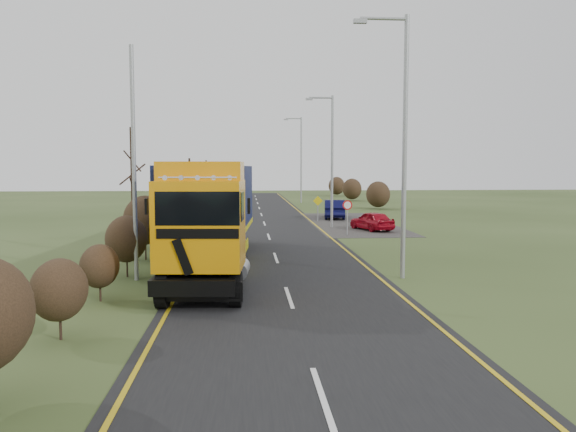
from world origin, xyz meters
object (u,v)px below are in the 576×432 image
(car_blue_sedan, at_px, (334,209))
(lorry, at_px, (213,208))
(car_red_hatchback, at_px, (372,221))
(speed_sign, at_px, (347,211))
(streetlight_near, at_px, (401,135))

(car_blue_sedan, bearing_deg, lorry, 75.39)
(car_red_hatchback, distance_m, speed_sign, 3.32)
(car_blue_sedan, height_order, streetlight_near, streetlight_near)
(streetlight_near, bearing_deg, lorry, 156.44)
(lorry, bearing_deg, car_red_hatchback, 56.95)
(car_red_hatchback, height_order, car_blue_sedan, car_blue_sedan)
(lorry, relative_size, speed_sign, 7.35)
(car_red_hatchback, bearing_deg, lorry, 32.91)
(car_red_hatchback, bearing_deg, car_blue_sedan, -102.58)
(speed_sign, bearing_deg, lorry, -126.32)
(streetlight_near, xyz_separation_m, speed_sign, (0.49, 13.73, -3.96))
(lorry, distance_m, car_blue_sedan, 23.66)
(car_red_hatchback, xyz_separation_m, speed_sign, (-2.11, -2.40, 0.87))
(car_blue_sedan, distance_m, streetlight_near, 25.57)
(car_red_hatchback, relative_size, speed_sign, 1.72)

